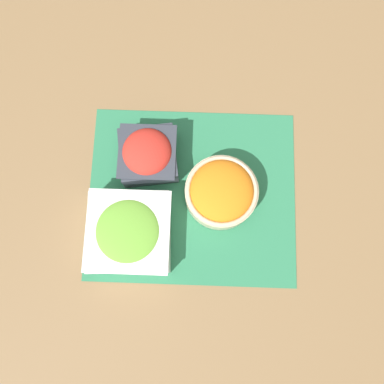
{
  "coord_description": "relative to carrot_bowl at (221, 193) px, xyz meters",
  "views": [
    {
      "loc": [
        0.01,
        -0.18,
        0.93
      ],
      "look_at": [
        0.0,
        0.0,
        0.03
      ],
      "focal_mm": 35.0,
      "sensor_mm": 36.0,
      "label": 1
    }
  ],
  "objects": [
    {
      "name": "ground_plane",
      "position": [
        -0.07,
        0.0,
        -0.05
      ],
      "size": [
        3.0,
        3.0,
        0.0
      ],
      "primitive_type": "plane",
      "color": "olive"
    },
    {
      "name": "placemat",
      "position": [
        -0.07,
        0.0,
        -0.04
      ],
      "size": [
        0.52,
        0.44,
        0.0
      ],
      "color": "#2D7A51",
      "rests_on": "ground_plane"
    },
    {
      "name": "carrot_bowl",
      "position": [
        0.0,
        0.0,
        0.0
      ],
      "size": [
        0.18,
        0.18,
        0.08
      ],
      "color": "beige",
      "rests_on": "placemat"
    },
    {
      "name": "tomato_bowl",
      "position": [
        -0.18,
        0.09,
        0.0
      ],
      "size": [
        0.15,
        0.15,
        0.09
      ],
      "color": "#333842",
      "rests_on": "placemat"
    },
    {
      "name": "lettuce_bowl",
      "position": [
        -0.22,
        -0.1,
        -0.0
      ],
      "size": [
        0.2,
        0.2,
        0.08
      ],
      "color": "white",
      "rests_on": "placemat"
    }
  ]
}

